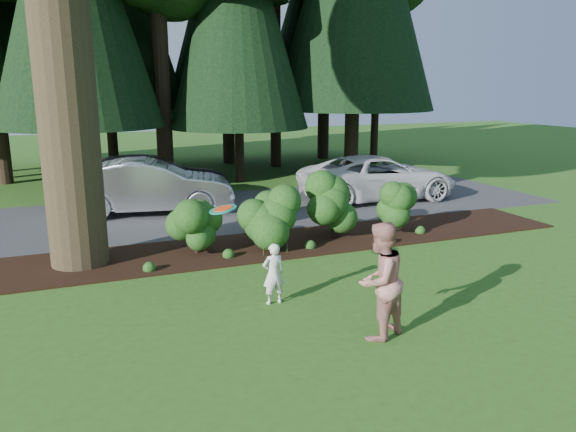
% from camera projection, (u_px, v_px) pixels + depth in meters
% --- Properties ---
extents(ground, '(80.00, 80.00, 0.00)m').
position_uv_depth(ground, '(332.00, 288.00, 11.22)').
color(ground, '#325A19').
rests_on(ground, ground).
extents(mulch_bed, '(16.00, 2.50, 0.05)m').
position_uv_depth(mulch_bed, '(275.00, 244.00, 14.15)').
color(mulch_bed, black).
rests_on(mulch_bed, ground).
extents(driveway, '(22.00, 6.00, 0.03)m').
position_uv_depth(driveway, '(228.00, 210.00, 17.99)').
color(driveway, '#38383A').
rests_on(driveway, ground).
extents(shrub_row, '(6.53, 1.60, 1.61)m').
position_uv_depth(shrub_row, '(305.00, 213.00, 14.15)').
color(shrub_row, '#184114').
rests_on(shrub_row, ground).
extents(lily_cluster, '(0.69, 0.09, 0.57)m').
position_uv_depth(lily_cluster, '(275.00, 236.00, 13.16)').
color(lily_cluster, '#184114').
rests_on(lily_cluster, ground).
extents(car_silver_wagon, '(5.30, 2.62, 1.67)m').
position_uv_depth(car_silver_wagon, '(150.00, 187.00, 17.41)').
color(car_silver_wagon, silver).
rests_on(car_silver_wagon, driveway).
extents(car_white_suv, '(5.61, 2.77, 1.53)m').
position_uv_depth(car_white_suv, '(378.00, 178.00, 19.52)').
color(car_white_suv, silver).
rests_on(car_white_suv, driveway).
extents(car_dark_suv, '(5.70, 2.66, 1.61)m').
position_uv_depth(car_dark_suv, '(151.00, 178.00, 19.13)').
color(car_dark_suv, black).
rests_on(car_dark_suv, driveway).
extents(child, '(0.43, 0.30, 1.15)m').
position_uv_depth(child, '(273.00, 274.00, 10.29)').
color(child, white).
rests_on(child, ground).
extents(adult, '(1.13, 1.03, 1.90)m').
position_uv_depth(adult, '(380.00, 281.00, 8.82)').
color(adult, '#AB1E16').
rests_on(adult, ground).
extents(frisbee, '(0.49, 0.49, 0.12)m').
position_uv_depth(frisbee, '(223.00, 209.00, 9.86)').
color(frisbee, '#19897E').
rests_on(frisbee, ground).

